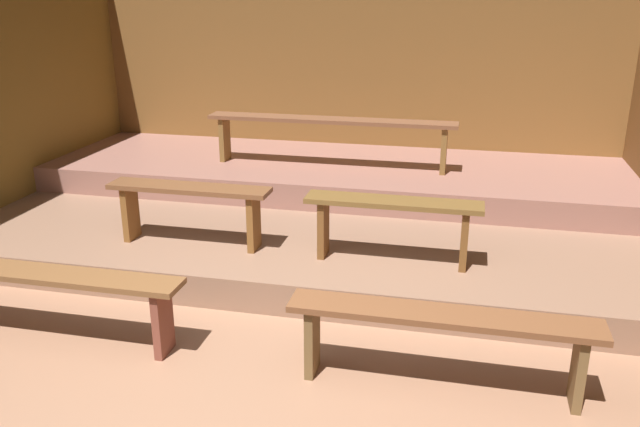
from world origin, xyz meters
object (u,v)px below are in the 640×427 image
at_px(bench_middle_center, 330,127).
at_px(bench_floor_left, 53,287).
at_px(bench_lower_left, 190,201).
at_px(bench_floor_right, 441,330).
at_px(bench_lower_right, 393,216).

bearing_deg(bench_middle_center, bench_floor_left, -112.40).
relative_size(bench_floor_left, bench_middle_center, 0.70).
height_order(bench_floor_left, bench_middle_center, bench_middle_center).
bearing_deg(bench_lower_left, bench_middle_center, 65.51).
distance_m(bench_floor_left, bench_floor_right, 2.37).
distance_m(bench_floor_left, bench_middle_center, 3.07).
bearing_deg(bench_floor_right, bench_lower_right, 109.38).
xyz_separation_m(bench_lower_right, bench_middle_center, (-0.80, 1.63, 0.27)).
height_order(bench_lower_left, bench_middle_center, bench_middle_center).
distance_m(bench_floor_right, bench_lower_right, 1.26).
bearing_deg(bench_lower_right, bench_lower_left, 180.00).
distance_m(bench_lower_left, bench_lower_right, 1.54).
xyz_separation_m(bench_floor_left, bench_middle_center, (1.16, 2.80, 0.50)).
relative_size(bench_floor_right, bench_lower_left, 1.34).
height_order(bench_floor_left, bench_lower_right, bench_lower_right).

